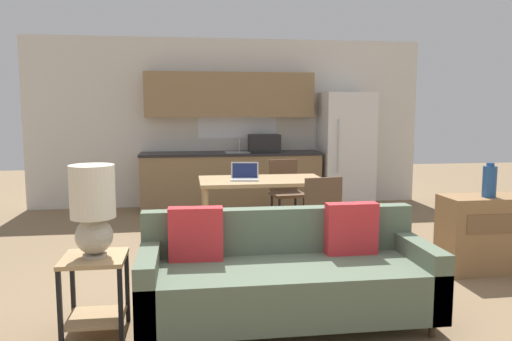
{
  "coord_description": "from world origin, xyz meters",
  "views": [
    {
      "loc": [
        -0.71,
        -3.53,
        1.58
      ],
      "look_at": [
        0.0,
        1.5,
        0.95
      ],
      "focal_mm": 35.0,
      "sensor_mm": 36.0,
      "label": 1
    }
  ],
  "objects_px": {
    "dining_table": "(262,185)",
    "couch": "(285,277)",
    "vase": "(490,181)",
    "side_table": "(95,283)",
    "dining_chair_near_right": "(318,213)",
    "credenza": "(493,233)",
    "refrigerator": "(346,150)",
    "dining_chair_far_right": "(286,189)",
    "table_lamp": "(93,207)",
    "laptop": "(245,176)"
  },
  "relations": [
    {
      "from": "refrigerator",
      "to": "table_lamp",
      "type": "height_order",
      "value": "refrigerator"
    },
    {
      "from": "couch",
      "to": "dining_chair_near_right",
      "type": "height_order",
      "value": "dining_chair_near_right"
    },
    {
      "from": "vase",
      "to": "dining_chair_far_right",
      "type": "bearing_deg",
      "value": 124.93
    },
    {
      "from": "dining_chair_far_right",
      "to": "vase",
      "type": "bearing_deg",
      "value": -62.07
    },
    {
      "from": "table_lamp",
      "to": "dining_chair_near_right",
      "type": "xyz_separation_m",
      "value": [
        1.98,
        1.47,
        -0.41
      ]
    },
    {
      "from": "side_table",
      "to": "dining_table",
      "type": "bearing_deg",
      "value": 55.94
    },
    {
      "from": "credenza",
      "to": "dining_chair_near_right",
      "type": "xyz_separation_m",
      "value": [
        -1.6,
        0.55,
        0.13
      ]
    },
    {
      "from": "couch",
      "to": "laptop",
      "type": "height_order",
      "value": "laptop"
    },
    {
      "from": "vase",
      "to": "table_lamp",
      "type": "bearing_deg",
      "value": -165.99
    },
    {
      "from": "dining_table",
      "to": "table_lamp",
      "type": "height_order",
      "value": "table_lamp"
    },
    {
      "from": "side_table",
      "to": "dining_chair_near_right",
      "type": "distance_m",
      "value": 2.47
    },
    {
      "from": "vase",
      "to": "laptop",
      "type": "distance_m",
      "value": 2.57
    },
    {
      "from": "couch",
      "to": "dining_chair_near_right",
      "type": "xyz_separation_m",
      "value": [
        0.63,
        1.42,
        0.16
      ]
    },
    {
      "from": "dining_table",
      "to": "couch",
      "type": "height_order",
      "value": "couch"
    },
    {
      "from": "refrigerator",
      "to": "dining_chair_near_right",
      "type": "height_order",
      "value": "refrigerator"
    },
    {
      "from": "dining_table",
      "to": "vase",
      "type": "xyz_separation_m",
      "value": [
        1.98,
        -1.38,
        0.2
      ]
    },
    {
      "from": "refrigerator",
      "to": "dining_table",
      "type": "height_order",
      "value": "refrigerator"
    },
    {
      "from": "refrigerator",
      "to": "dining_table",
      "type": "relative_size",
      "value": 1.27
    },
    {
      "from": "table_lamp",
      "to": "credenza",
      "type": "xyz_separation_m",
      "value": [
        3.58,
        0.92,
        -0.54
      ]
    },
    {
      "from": "laptop",
      "to": "credenza",
      "type": "bearing_deg",
      "value": -22.32
    },
    {
      "from": "refrigerator",
      "to": "dining_chair_far_right",
      "type": "distance_m",
      "value": 1.81
    },
    {
      "from": "side_table",
      "to": "dining_chair_far_right",
      "type": "distance_m",
      "value": 3.62
    },
    {
      "from": "dining_chair_near_right",
      "to": "dining_chair_far_right",
      "type": "distance_m",
      "value": 1.58
    },
    {
      "from": "dining_table",
      "to": "couch",
      "type": "relative_size",
      "value": 0.68
    },
    {
      "from": "refrigerator",
      "to": "couch",
      "type": "xyz_separation_m",
      "value": [
        -1.85,
        -4.26,
        -0.58
      ]
    },
    {
      "from": "vase",
      "to": "dining_chair_far_right",
      "type": "height_order",
      "value": "vase"
    },
    {
      "from": "vase",
      "to": "refrigerator",
      "type": "bearing_deg",
      "value": 94.75
    },
    {
      "from": "couch",
      "to": "vase",
      "type": "height_order",
      "value": "vase"
    },
    {
      "from": "dining_table",
      "to": "refrigerator",
      "type": "bearing_deg",
      "value": 50.58
    },
    {
      "from": "vase",
      "to": "dining_chair_near_right",
      "type": "xyz_separation_m",
      "value": [
        -1.5,
        0.6,
        -0.39
      ]
    },
    {
      "from": "dining_table",
      "to": "couch",
      "type": "distance_m",
      "value": 2.23
    },
    {
      "from": "couch",
      "to": "table_lamp",
      "type": "distance_m",
      "value": 1.47
    },
    {
      "from": "side_table",
      "to": "laptop",
      "type": "distance_m",
      "value": 2.61
    },
    {
      "from": "side_table",
      "to": "credenza",
      "type": "height_order",
      "value": "credenza"
    },
    {
      "from": "refrigerator",
      "to": "side_table",
      "type": "bearing_deg",
      "value": -126.72
    },
    {
      "from": "refrigerator",
      "to": "table_lamp",
      "type": "relative_size",
      "value": 2.89
    },
    {
      "from": "side_table",
      "to": "vase",
      "type": "distance_m",
      "value": 3.63
    },
    {
      "from": "couch",
      "to": "side_table",
      "type": "bearing_deg",
      "value": -178.2
    },
    {
      "from": "dining_table",
      "to": "vase",
      "type": "distance_m",
      "value": 2.42
    },
    {
      "from": "dining_chair_near_right",
      "to": "dining_chair_far_right",
      "type": "height_order",
      "value": "same"
    },
    {
      "from": "credenza",
      "to": "dining_chair_far_right",
      "type": "relative_size",
      "value": 1.13
    },
    {
      "from": "refrigerator",
      "to": "dining_chair_near_right",
      "type": "bearing_deg",
      "value": -113.22
    },
    {
      "from": "laptop",
      "to": "side_table",
      "type": "bearing_deg",
      "value": -113.12
    },
    {
      "from": "refrigerator",
      "to": "couch",
      "type": "distance_m",
      "value": 4.68
    },
    {
      "from": "table_lamp",
      "to": "laptop",
      "type": "relative_size",
      "value": 1.81
    },
    {
      "from": "dining_table",
      "to": "couch",
      "type": "bearing_deg",
      "value": -94.1
    },
    {
      "from": "credenza",
      "to": "vase",
      "type": "xyz_separation_m",
      "value": [
        -0.1,
        -0.05,
        0.52
      ]
    },
    {
      "from": "refrigerator",
      "to": "vase",
      "type": "relative_size",
      "value": 5.6
    },
    {
      "from": "refrigerator",
      "to": "credenza",
      "type": "height_order",
      "value": "refrigerator"
    },
    {
      "from": "couch",
      "to": "dining_chair_far_right",
      "type": "distance_m",
      "value": 3.06
    }
  ]
}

